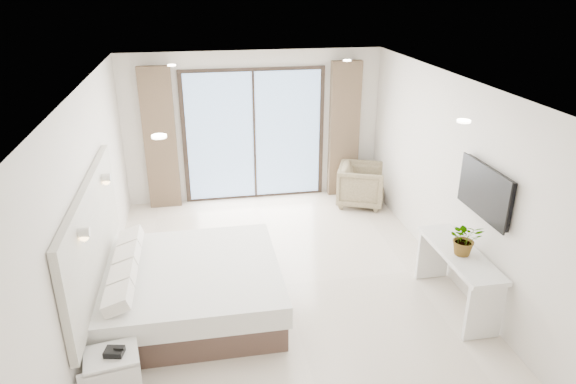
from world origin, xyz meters
name	(u,v)px	position (x,y,z in m)	size (l,w,h in m)	color
ground	(283,285)	(0.00, 0.00, 0.00)	(6.20, 6.20, 0.00)	beige
room_shell	(260,158)	(-0.20, 0.70, 1.58)	(4.62, 6.22, 2.72)	silver
bed	(190,288)	(-1.23, -0.35, 0.32)	(2.16, 2.05, 0.74)	brown
nightstand	(114,373)	(-1.98, -1.61, 0.23)	(0.57, 0.50, 0.46)	silver
phone	(114,352)	(-1.94, -1.62, 0.50)	(0.18, 0.14, 0.06)	black
console_desk	(458,267)	(2.04, -0.84, 0.55)	(0.46, 1.47, 0.77)	silver
plant	(465,242)	(2.04, -0.90, 0.93)	(0.38, 0.42, 0.33)	#33662D
armchair	(361,183)	(1.85, 2.40, 0.41)	(0.79, 0.74, 0.82)	#9C8B66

